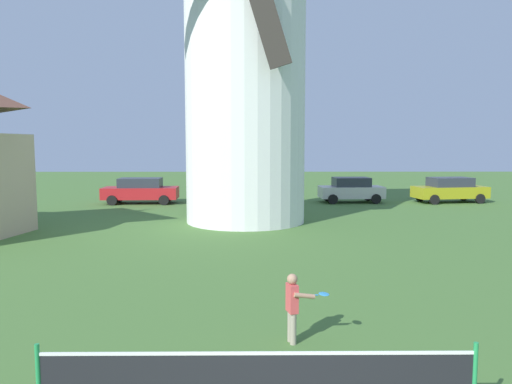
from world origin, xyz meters
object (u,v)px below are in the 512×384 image
at_px(windmill, 245,50).
at_px(parked_car_silver, 247,190).
at_px(tennis_net, 257,375).
at_px(player_far, 293,304).
at_px(parked_car_cream, 351,189).
at_px(parked_car_red, 141,190).
at_px(parked_car_mustard, 450,189).

bearing_deg(windmill, parked_car_silver, 90.30).
bearing_deg(tennis_net, player_far, 75.31).
bearing_deg(player_far, windmill, 94.36).
distance_m(parked_car_silver, parked_car_cream, 6.51).
height_order(parked_car_red, parked_car_cream, same).
bearing_deg(parked_car_silver, windmill, -89.70).
bearing_deg(parked_car_red, parked_car_cream, 2.11).
relative_size(tennis_net, parked_car_silver, 1.22).
bearing_deg(windmill, player_far, -85.64).
relative_size(parked_car_cream, parked_car_mustard, 0.86).
height_order(parked_car_silver, parked_car_cream, same).
distance_m(parked_car_red, parked_car_mustard, 19.11).
distance_m(tennis_net, player_far, 2.67).
xyz_separation_m(parked_car_silver, parked_car_mustard, (12.65, 0.07, 0.00)).
bearing_deg(parked_car_cream, windmill, -131.47).
bearing_deg(parked_car_silver, tennis_net, -89.00).
distance_m(player_far, parked_car_silver, 20.99).
bearing_deg(parked_car_mustard, parked_car_cream, 179.27).
bearing_deg(parked_car_mustard, player_far, -118.79).
distance_m(tennis_net, parked_car_cream, 24.46).
xyz_separation_m(player_far, parked_car_mustard, (11.56, 21.03, 0.09)).
relative_size(player_far, parked_car_red, 0.28).
height_order(player_far, parked_car_silver, parked_car_silver).
height_order(parked_car_red, parked_car_silver, same).
bearing_deg(parked_car_red, player_far, -69.90).
height_order(player_far, parked_car_cream, parked_car_cream).
relative_size(parked_car_red, parked_car_cream, 1.14).
bearing_deg(tennis_net, windmill, 91.31).
distance_m(windmill, parked_car_mustard, 16.16).
relative_size(player_far, parked_car_silver, 0.28).
relative_size(player_far, parked_car_cream, 0.32).
bearing_deg(windmill, parked_car_red, 133.52).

